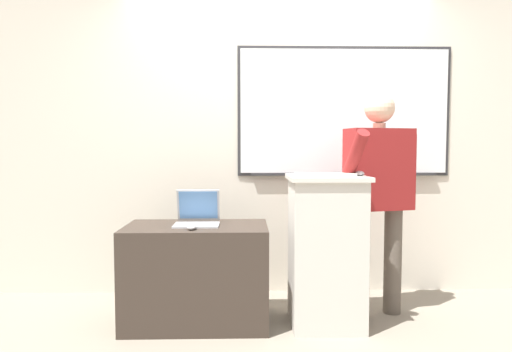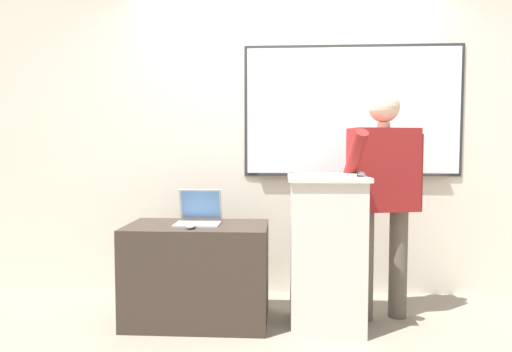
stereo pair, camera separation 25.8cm
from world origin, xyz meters
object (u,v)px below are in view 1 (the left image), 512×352
person_presenter (378,187)px  laptop (198,213)px  wireless_keyboard (325,175)px  computer_mouse_by_laptop (192,227)px  lectern_podium (326,250)px  side_desk (197,274)px  computer_mouse_by_keyboard (360,173)px

person_presenter → laptop: 1.32m
person_presenter → wireless_keyboard: (-0.43, -0.24, 0.10)m
wireless_keyboard → computer_mouse_by_laptop: size_ratio=4.02×
lectern_podium → computer_mouse_by_laptop: (-0.91, -0.12, 0.19)m
lectern_podium → side_desk: size_ratio=1.06×
computer_mouse_by_keyboard → laptop: bearing=171.5°
laptop → wireless_keyboard: bearing=-11.3°
laptop → computer_mouse_by_laptop: 0.24m
side_desk → computer_mouse_by_keyboard: computer_mouse_by_keyboard is taller
wireless_keyboard → computer_mouse_by_laptop: 0.95m
person_presenter → laptop: size_ratio=5.24×
computer_mouse_by_laptop → computer_mouse_by_keyboard: 1.18m
person_presenter → laptop: bearing=170.2°
side_desk → wireless_keyboard: wireless_keyboard is taller
computer_mouse_by_laptop → laptop: bearing=85.9°
lectern_podium → laptop: lectern_podium is taller
wireless_keyboard → computer_mouse_by_keyboard: size_ratio=4.02×
computer_mouse_by_keyboard → computer_mouse_by_laptop: bearing=-176.9°
lectern_podium → person_presenter: 0.62m
lectern_podium → laptop: (-0.90, 0.11, 0.24)m
computer_mouse_by_laptop → computer_mouse_by_keyboard: bearing=3.1°
person_presenter → computer_mouse_by_laptop: person_presenter is taller
computer_mouse_by_laptop → computer_mouse_by_keyboard: (1.13, 0.06, 0.35)m
wireless_keyboard → computer_mouse_by_keyboard: computer_mouse_by_keyboard is taller
wireless_keyboard → person_presenter: bearing=29.0°
laptop → side_desk: bearing=-92.8°
lectern_podium → wireless_keyboard: wireless_keyboard is taller
wireless_keyboard → computer_mouse_by_keyboard: bearing=1.9°
computer_mouse_by_laptop → lectern_podium: bearing=7.3°
lectern_podium → side_desk: lectern_podium is taller
side_desk → computer_mouse_by_keyboard: bearing=-5.2°
laptop → computer_mouse_by_laptop: (-0.02, -0.23, -0.06)m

